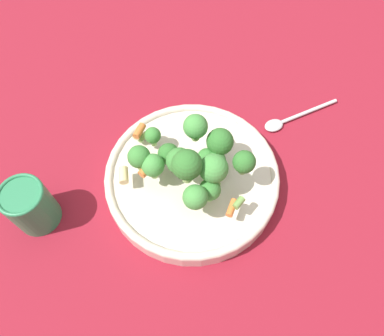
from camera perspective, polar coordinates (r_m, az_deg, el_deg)
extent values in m
plane|color=maroon|center=(0.64, 0.00, -2.27)|extent=(3.00, 3.00, 0.00)
cylinder|color=beige|center=(0.63, 0.00, -1.64)|extent=(0.29, 0.29, 0.03)
torus|color=beige|center=(0.61, 0.00, -0.99)|extent=(0.29, 0.29, 0.01)
cylinder|color=#8CB766|center=(0.61, 3.50, 0.30)|extent=(0.01, 0.01, 0.01)
sphere|color=#479342|center=(0.59, 3.61, 1.24)|extent=(0.03, 0.03, 0.03)
cylinder|color=#8CB766|center=(0.57, 7.69, -0.17)|extent=(0.01, 0.01, 0.01)
sphere|color=#33722D|center=(0.55, 7.96, 0.93)|extent=(0.03, 0.03, 0.03)
cylinder|color=#8CB766|center=(0.55, 0.48, -5.42)|extent=(0.01, 0.01, 0.01)
sphere|color=#479342|center=(0.53, 0.50, -4.46)|extent=(0.04, 0.04, 0.04)
cylinder|color=#8CB766|center=(0.60, -3.47, 1.12)|extent=(0.01, 0.01, 0.01)
sphere|color=#33722D|center=(0.59, -3.58, 2.13)|extent=(0.03, 0.03, 0.03)
cylinder|color=#8CB766|center=(0.63, -5.86, 4.02)|extent=(0.01, 0.01, 0.01)
sphere|color=#3D8438|center=(0.61, -6.02, 4.98)|extent=(0.03, 0.03, 0.03)
cylinder|color=#8CB766|center=(0.57, 3.15, -1.51)|extent=(0.02, 0.02, 0.02)
sphere|color=#479342|center=(0.54, 3.30, -0.08)|extent=(0.04, 0.04, 0.04)
cylinder|color=#8CB766|center=(0.61, 4.10, 2.51)|extent=(0.02, 0.02, 0.02)
sphere|color=#33722D|center=(0.59, 4.28, 4.03)|extent=(0.04, 0.04, 0.04)
cylinder|color=#8CB766|center=(0.61, 2.12, 0.87)|extent=(0.01, 0.01, 0.01)
sphere|color=#3D8438|center=(0.59, 2.17, 1.71)|extent=(0.03, 0.03, 0.03)
cylinder|color=#8CB766|center=(0.55, -0.75, -1.08)|extent=(0.02, 0.02, 0.02)
sphere|color=#33722D|center=(0.52, -0.79, 0.50)|extent=(0.04, 0.04, 0.04)
cylinder|color=#8CB766|center=(0.59, -7.77, 0.48)|extent=(0.01, 0.01, 0.02)
sphere|color=#3D8438|center=(0.57, -8.06, 1.70)|extent=(0.04, 0.04, 0.04)
cylinder|color=#8CB766|center=(0.58, -1.99, 0.10)|extent=(0.01, 0.01, 0.01)
sphere|color=#3D8438|center=(0.55, -2.06, 1.29)|extent=(0.04, 0.04, 0.04)
cylinder|color=#8CB766|center=(0.57, 2.58, -4.33)|extent=(0.01, 0.01, 0.02)
sphere|color=#3D8438|center=(0.55, 2.68, -3.33)|extent=(0.03, 0.03, 0.03)
cylinder|color=#8CB766|center=(0.59, -5.78, -0.72)|extent=(0.01, 0.01, 0.02)
sphere|color=#479342|center=(0.56, -5.99, 0.42)|extent=(0.04, 0.04, 0.04)
cylinder|color=#8CB766|center=(0.59, 0.52, 5.01)|extent=(0.01, 0.01, 0.02)
sphere|color=#479342|center=(0.57, 0.54, 6.36)|extent=(0.04, 0.04, 0.04)
cylinder|color=#729E4C|center=(0.55, 7.13, -5.28)|extent=(0.02, 0.02, 0.01)
cylinder|color=orange|center=(0.57, -7.12, -0.39)|extent=(0.02, 0.02, 0.01)
cylinder|color=orange|center=(0.61, -8.03, 5.64)|extent=(0.02, 0.03, 0.01)
cylinder|color=#729E4C|center=(0.64, -7.50, 4.71)|extent=(0.02, 0.02, 0.01)
cylinder|color=beige|center=(0.59, -10.38, -1.08)|extent=(0.03, 0.02, 0.01)
cylinder|color=#729E4C|center=(0.57, 3.70, -3.16)|extent=(0.02, 0.02, 0.01)
cylinder|color=#729E4C|center=(0.56, 2.70, -0.09)|extent=(0.02, 0.02, 0.01)
cylinder|color=beige|center=(0.63, -8.24, 5.35)|extent=(0.02, 0.02, 0.01)
cylinder|color=orange|center=(0.56, 6.07, -6.05)|extent=(0.03, 0.03, 0.01)
cylinder|color=#729E4C|center=(0.57, 1.72, -3.08)|extent=(0.02, 0.03, 0.01)
cylinder|color=#2D7F51|center=(0.63, -23.36, -5.38)|extent=(0.07, 0.07, 0.09)
torus|color=#2D7F51|center=(0.59, -24.81, -3.68)|extent=(0.07, 0.07, 0.01)
cylinder|color=silver|center=(0.75, 17.46, 8.27)|extent=(0.01, 0.12, 0.01)
ellipsoid|color=silver|center=(0.71, 12.36, 6.37)|extent=(0.03, 0.04, 0.01)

